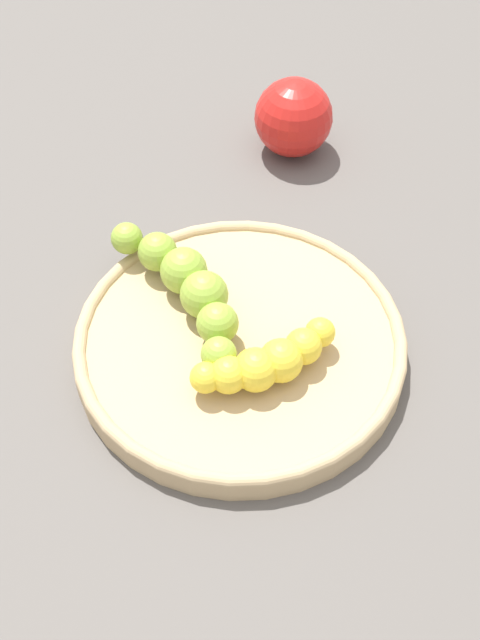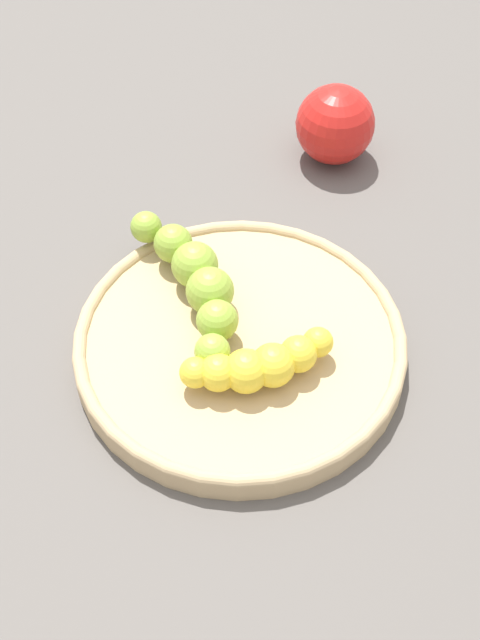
% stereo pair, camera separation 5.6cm
% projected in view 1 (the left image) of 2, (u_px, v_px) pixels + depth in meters
% --- Properties ---
extents(ground_plane, '(2.40, 2.40, 0.00)m').
position_uv_depth(ground_plane, '(240.00, 352.00, 0.59)').
color(ground_plane, '#56514C').
extents(fruit_bowl, '(0.25, 0.25, 0.02)m').
position_uv_depth(fruit_bowl, '(240.00, 342.00, 0.58)').
color(fruit_bowl, tan).
rests_on(fruit_bowl, ground_plane).
extents(banana_green, '(0.14, 0.10, 0.04)m').
position_uv_depth(banana_green, '(188.00, 286.00, 0.58)').
color(banana_green, '#8CAD38').
rests_on(banana_green, fruit_bowl).
extents(banana_yellow, '(0.08, 0.09, 0.03)m').
position_uv_depth(banana_yellow, '(266.00, 362.00, 0.54)').
color(banana_yellow, yellow).
rests_on(banana_yellow, fruit_bowl).
extents(apple_red, '(0.07, 0.07, 0.07)m').
position_uv_depth(apple_red, '(294.00, 117.00, 0.72)').
color(apple_red, red).
rests_on(apple_red, ground_plane).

